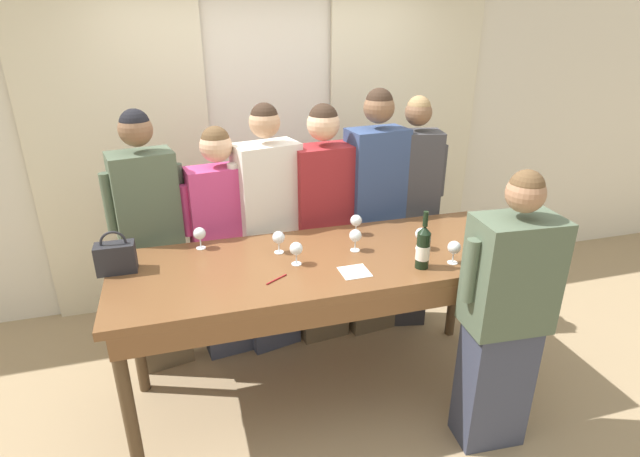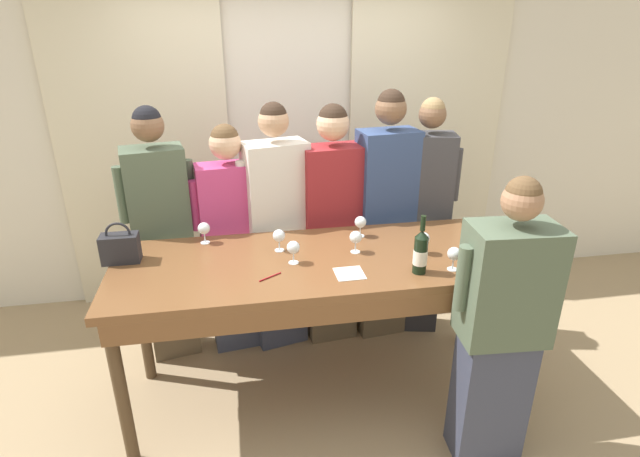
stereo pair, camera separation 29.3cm
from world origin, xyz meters
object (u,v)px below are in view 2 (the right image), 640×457
object	(u,v)px
wine_bottle	(421,252)
wine_glass_front_right	(279,236)
guest_striped_shirt	(332,225)
guest_beige_cap	(423,218)
guest_cream_sweater	(277,229)
host_pouring	(500,329)
handbag	(120,247)
wine_glass_front_left	(356,238)
wine_glass_center_left	(293,248)
guest_navy_coat	(385,217)
tasting_bar	(323,275)
wine_glass_center_mid	(423,239)
guest_pink_top	(232,239)
wine_glass_center_right	(454,254)
wine_glass_front_mid	(204,229)
wine_glass_back_left	(360,223)
guest_olive_jacket	(163,237)

from	to	relation	value
wine_bottle	wine_glass_front_right	world-z (taller)	wine_bottle
guest_striped_shirt	guest_beige_cap	size ratio (longest dim) A/B	0.99
guest_cream_sweater	host_pouring	xyz separation A→B (m)	(1.02, -1.26, -0.10)
wine_bottle	handbag	xyz separation A→B (m)	(-1.63, 0.42, -0.03)
wine_glass_front_left	wine_glass_center_left	xyz separation A→B (m)	(-0.38, -0.08, 0.00)
wine_bottle	guest_navy_coat	world-z (taller)	guest_navy_coat
tasting_bar	guest_beige_cap	size ratio (longest dim) A/B	1.35
wine_glass_center_mid	guest_pink_top	size ratio (longest dim) A/B	0.08
wine_glass_center_right	wine_bottle	bearing A→B (deg)	179.39
guest_striped_shirt	wine_bottle	bearing A→B (deg)	-71.43
wine_glass_front_mid	guest_navy_coat	bearing A→B (deg)	13.81
tasting_bar	guest_beige_cap	distance (m)	1.10
wine_glass_center_left	guest_pink_top	bearing A→B (deg)	117.03
wine_glass_center_mid	wine_glass_center_right	xyz separation A→B (m)	(0.09, -0.22, 0.00)
tasting_bar	guest_navy_coat	size ratio (longest dim) A/B	1.30
guest_striped_shirt	guest_cream_sweater	bearing A→B (deg)	-180.00
wine_glass_back_left	guest_striped_shirt	distance (m)	0.43
host_pouring	wine_glass_back_left	bearing A→B (deg)	120.32
wine_glass_front_mid	wine_glass_center_right	bearing A→B (deg)	-23.82
wine_glass_center_left	guest_navy_coat	xyz separation A→B (m)	(0.75, 0.68, -0.13)
wine_glass_front_left	guest_olive_jacket	xyz separation A→B (m)	(-1.19, 0.60, -0.16)
wine_glass_center_mid	guest_beige_cap	distance (m)	0.76
wine_glass_front_right	guest_pink_top	world-z (taller)	guest_pink_top
guest_olive_jacket	guest_navy_coat	world-z (taller)	guest_navy_coat
handbag	guest_cream_sweater	world-z (taller)	guest_cream_sweater
wine_bottle	guest_pink_top	size ratio (longest dim) A/B	0.20
handbag	wine_glass_front_right	xyz separation A→B (m)	(0.90, -0.01, 0.01)
wine_glass_front_mid	guest_striped_shirt	size ratio (longest dim) A/B	0.08
guest_striped_shirt	wine_glass_center_right	bearing A→B (deg)	-61.25
wine_glass_center_left	guest_beige_cap	world-z (taller)	guest_beige_cap
guest_pink_top	guest_beige_cap	size ratio (longest dim) A/B	0.93
tasting_bar	wine_glass_front_mid	world-z (taller)	wine_glass_front_mid
tasting_bar	handbag	world-z (taller)	handbag
tasting_bar	wine_glass_front_mid	xyz separation A→B (m)	(-0.68, 0.36, 0.19)
guest_olive_jacket	guest_striped_shirt	xyz separation A→B (m)	(1.17, 0.00, -0.00)
guest_navy_coat	guest_beige_cap	bearing A→B (deg)	-0.00
wine_glass_front_right	wine_glass_center_mid	size ratio (longest dim) A/B	1.00
wine_glass_front_mid	guest_pink_top	xyz separation A→B (m)	(0.16, 0.31, -0.22)
wine_glass_center_mid	guest_olive_jacket	world-z (taller)	guest_olive_jacket
wine_glass_center_right	wine_glass_center_left	bearing A→B (deg)	164.70
guest_pink_top	guest_cream_sweater	size ratio (longest dim) A/B	0.93
guest_cream_sweater	wine_glass_center_right	bearing A→B (deg)	-45.71
wine_glass_front_left	guest_navy_coat	bearing A→B (deg)	58.55
guest_cream_sweater	guest_navy_coat	world-z (taller)	guest_navy_coat
host_pouring	wine_glass_center_right	bearing A→B (deg)	109.66
guest_olive_jacket	wine_bottle	bearing A→B (deg)	-31.74
guest_beige_cap	wine_bottle	bearing A→B (deg)	-112.61
wine_glass_front_right	wine_glass_center_right	bearing A→B (deg)	-24.09
wine_glass_front_left	guest_cream_sweater	distance (m)	0.75
guest_beige_cap	host_pouring	bearing A→B (deg)	-92.65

